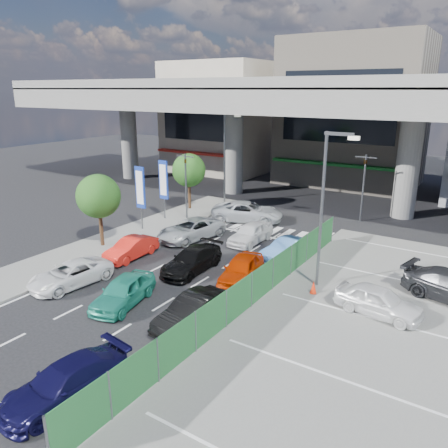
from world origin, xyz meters
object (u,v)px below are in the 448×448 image
Objects in this scene: sedan_white_mid_left at (70,274)px; sedan_white_front_mid at (251,233)px; street_lamp_right at (326,198)px; parked_sedan_white at (378,301)px; wagon_silver_front_left at (191,229)px; crossing_wagon_silver at (247,212)px; tree_far at (189,170)px; traffic_light_left at (186,170)px; sedan_black_mid at (192,260)px; street_lamp_left at (226,150)px; traffic_cone at (313,287)px; taxi_orange_left at (131,248)px; kei_truck_front_right at (286,249)px; taxi_orange_right at (241,269)px; minivan_navy_back at (66,382)px; tree_near at (98,196)px; traffic_light_right at (365,171)px; hatch_black_mid_right at (194,311)px; signboard_near at (140,189)px; signboard_far at (163,182)px; taxi_teal_mid at (123,291)px.

sedan_white_mid_left is 1.09× the size of sedan_white_front_mid.
street_lamp_right is 2.04× the size of parked_sedan_white.
wagon_silver_front_left is 0.91× the size of crossing_wagon_silver.
traffic_light_left is at bearing -57.38° from tree_far.
parked_sedan_white is (12.41, -9.66, -0.03)m from crossing_wagon_silver.
tree_far reaches higher than sedan_black_mid.
street_lamp_left is 19.34m from traffic_cone.
street_lamp_left reaches higher than wagon_silver_front_left.
kei_truck_front_right is (8.01, 5.03, -0.00)m from taxi_orange_left.
street_lamp_left is 2.12× the size of kei_truck_front_right.
taxi_orange_right is at bearing 98.72° from parked_sedan_white.
minivan_navy_back is (-3.90, -12.87, -4.13)m from street_lamp_right.
traffic_light_left is 6.06m from street_lamp_left.
traffic_light_left reaches higher than kei_truck_front_right.
tree_near is 10.14m from sedan_white_front_mid.
traffic_light_right is at bearing 18.69° from tree_far.
signboard_near is at bearing 145.65° from hatch_black_mid_right.
signboard_near is (-0.87, -10.01, -1.71)m from street_lamp_left.
signboard_far is at bearing 136.90° from sedan_black_mid.
wagon_silver_front_left is (-7.01, 9.14, 0.01)m from hatch_black_mid_right.
minivan_navy_back is (10.27, -10.87, -2.75)m from tree_near.
hatch_black_mid_right is 6.55m from traffic_cone.
traffic_light_right is 1.28× the size of taxi_orange_right.
traffic_light_right is 14.00m from wagon_silver_front_left.
sedan_white_front_mid reaches higher than hatch_black_mid_right.
wagon_silver_front_left is at bearing -29.71° from signboard_far.
traffic_light_left is 13.63m from traffic_light_right.
hatch_black_mid_right is at bearing -54.06° from sedan_black_mid.
sedan_black_mid is at bearing -64.61° from street_lamp_left.
kei_truck_front_right is (7.05, 0.21, -0.07)m from wagon_silver_front_left.
crossing_wagon_silver reaches higher than hatch_black_mid_right.
tree_far is at bearing 126.07° from sedan_black_mid.
wagon_silver_front_left is at bearing 77.22° from taxi_orange_left.
sedan_white_front_mid is at bearing 13.63° from signboard_near.
taxi_orange_left is at bearing -70.77° from tree_far.
street_lamp_left is 10.95m from wagon_silver_front_left.
traffic_light_right is at bearing 56.86° from taxi_orange_left.
taxi_orange_left is 0.69× the size of crossing_wagon_silver.
traffic_light_right is at bearing 40.91° from signboard_near.
taxi_teal_mid is at bearing -59.93° from wagon_silver_front_left.
minivan_navy_back is at bearing -77.93° from kei_truck_front_right.
tree_near is 14.58m from traffic_cone.
signboard_far is at bearing -100.31° from street_lamp_left.
taxi_orange_right is (0.10, 11.22, 0.05)m from minivan_navy_back.
crossing_wagon_silver is (-2.23, 10.16, 0.12)m from sedan_black_mid.
hatch_black_mid_right is at bearing -115.31° from street_lamp_right.
street_lamp_right is at bearing -152.36° from crossing_wagon_silver.
signboard_near is at bearing 116.94° from sedan_white_mid_left.
traffic_light_left reaches higher than crossing_wagon_silver.
sedan_white_mid_left is at bearing -114.75° from kei_truck_front_right.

